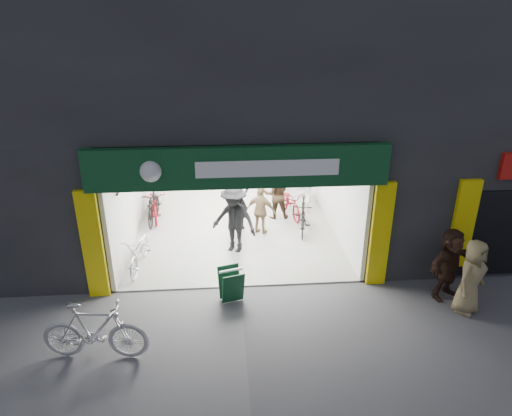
{
  "coord_description": "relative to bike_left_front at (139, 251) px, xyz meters",
  "views": [
    {
      "loc": [
        -0.35,
        -9.21,
        6.06
      ],
      "look_at": [
        0.49,
        1.5,
        1.4
      ],
      "focal_mm": 32.0,
      "sensor_mm": 36.0,
      "label": 1
    }
  ],
  "objects": [
    {
      "name": "customer_b",
      "position": [
        3.81,
        2.71,
        0.36
      ],
      "size": [
        0.81,
        0.64,
        1.66
      ],
      "primitive_type": "imported",
      "rotation": [
        0.0,
        0.0,
        3.15
      ],
      "color": "#312216",
      "rests_on": "ground"
    },
    {
      "name": "bike_left_front",
      "position": [
        0.0,
        0.0,
        0.0
      ],
      "size": [
        0.76,
        1.84,
        0.95
      ],
      "primitive_type": "imported",
      "rotation": [
        0.0,
        0.0,
        -0.07
      ],
      "color": "silver",
      "rests_on": "ground"
    },
    {
      "name": "building",
      "position": [
        3.41,
        3.84,
        3.84
      ],
      "size": [
        17.0,
        10.27,
        8.0
      ],
      "color": "#232326",
      "rests_on": "ground"
    },
    {
      "name": "pedestrian_far",
      "position": [
        7.17,
        -1.86,
        0.38
      ],
      "size": [
        1.63,
        1.17,
        1.7
      ],
      "primitive_type": "imported",
      "rotation": [
        0.0,
        0.0,
        0.47
      ],
      "color": "#311E16",
      "rests_on": "ground"
    },
    {
      "name": "bike_right_front",
      "position": [
        4.49,
        1.73,
        0.03
      ],
      "size": [
        0.77,
        1.73,
        1.01
      ],
      "primitive_type": "imported",
      "rotation": [
        0.0,
        0.0,
        -0.18
      ],
      "color": "black",
      "rests_on": "ground"
    },
    {
      "name": "customer_d",
      "position": [
        3.24,
        1.63,
        0.27
      ],
      "size": [
        0.94,
        0.72,
        1.49
      ],
      "primitive_type": "imported",
      "rotation": [
        0.0,
        0.0,
        2.67
      ],
      "color": "#886F4F",
      "rests_on": "ground"
    },
    {
      "name": "customer_c",
      "position": [
        2.43,
        0.63,
        0.49
      ],
      "size": [
        1.44,
        1.21,
        1.93
      ],
      "primitive_type": "imported",
      "rotation": [
        0.0,
        0.0,
        -0.48
      ],
      "color": "black",
      "rests_on": "ground"
    },
    {
      "name": "bike_left_back",
      "position": [
        0.0,
        3.69,
        0.06
      ],
      "size": [
        0.7,
        1.81,
        1.06
      ],
      "primitive_type": "imported",
      "rotation": [
        0.0,
        0.0,
        -0.11
      ],
      "color": "#BBBBC0",
      "rests_on": "ground"
    },
    {
      "name": "bike_right_back",
      "position": [
        5.0,
        3.59,
        0.04
      ],
      "size": [
        0.81,
        1.77,
        1.03
      ],
      "primitive_type": "imported",
      "rotation": [
        0.0,
        0.0,
        -0.2
      ],
      "color": "silver",
      "rests_on": "ground"
    },
    {
      "name": "bike_left_midback",
      "position": [
        0.0,
        3.04,
        0.02
      ],
      "size": [
        0.97,
        1.94,
        0.98
      ],
      "primitive_type": "imported",
      "rotation": [
        0.0,
        0.0,
        0.18
      ],
      "color": "maroon",
      "rests_on": "ground"
    },
    {
      "name": "customer_a",
      "position": [
        2.57,
        1.97,
        0.49
      ],
      "size": [
        0.81,
        0.65,
        1.92
      ],
      "primitive_type": "imported",
      "rotation": [
        0.0,
        0.0,
        0.31
      ],
      "color": "black",
      "rests_on": "ground"
    },
    {
      "name": "bike_left_midfront",
      "position": [
        0.0,
        2.76,
        0.05
      ],
      "size": [
        0.57,
        1.76,
        1.05
      ],
      "primitive_type": "imported",
      "rotation": [
        0.0,
        0.0,
        -0.05
      ],
      "color": "black",
      "rests_on": "ground"
    },
    {
      "name": "pedestrian_near",
      "position": [
        7.37,
        -2.43,
        0.38
      ],
      "size": [
        0.99,
        0.93,
        1.71
      ],
      "primitive_type": "imported",
      "rotation": [
        0.0,
        0.0,
        0.63
      ],
      "color": "olive",
      "rests_on": "ground"
    },
    {
      "name": "sandwich_board",
      "position": [
        2.28,
        -1.65,
        -0.05
      ],
      "size": [
        0.62,
        0.63,
        0.77
      ],
      "rotation": [
        0.0,
        0.0,
        0.27
      ],
      "color": "#0E3920",
      "rests_on": "ground"
    },
    {
      "name": "parked_bike",
      "position": [
        -0.3,
        -3.3,
        0.13
      ],
      "size": [
        2.05,
        0.78,
        1.2
      ],
      "primitive_type": "imported",
      "rotation": [
        0.0,
        0.0,
        1.46
      ],
      "color": "silver",
      "rests_on": "ground"
    },
    {
      "name": "ground",
      "position": [
        2.5,
        -1.15,
        -0.47
      ],
      "size": [
        60.0,
        60.0,
        0.0
      ],
      "primitive_type": "plane",
      "color": "#56565B",
      "rests_on": "ground"
    },
    {
      "name": "bike_right_mid",
      "position": [
        4.3,
        2.87,
        -0.02
      ],
      "size": [
        0.91,
        1.79,
        0.9
      ],
      "primitive_type": "imported",
      "rotation": [
        0.0,
        0.0,
        0.19
      ],
      "color": "maroon",
      "rests_on": "ground"
    }
  ]
}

